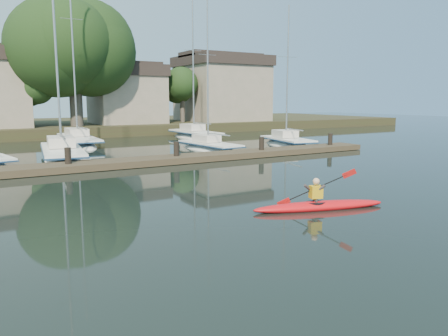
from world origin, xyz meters
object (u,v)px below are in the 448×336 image
sailboat_7 (195,140)px  dock (126,163)px  sailboat_2 (63,162)px  sailboat_6 (79,147)px  kayak (319,204)px  sailboat_4 (287,148)px  sailboat_3 (210,153)px

sailboat_7 → dock: bearing=-130.2°
sailboat_2 → sailboat_6: sailboat_6 is taller
kayak → sailboat_4: sailboat_4 is taller
kayak → dock: kayak is taller
sailboat_4 → kayak: bearing=-115.0°
dock → sailboat_4: sailboat_4 is taller
sailboat_3 → sailboat_4: (6.65, -0.47, -0.02)m
sailboat_3 → kayak: bearing=-111.3°
dock → sailboat_7: bearing=50.8°
sailboat_2 → sailboat_3: size_ratio=1.41×
sailboat_3 → sailboat_6: sailboat_6 is taller
kayak → sailboat_4: bearing=70.5°
sailboat_3 → sailboat_7: 9.89m
sailboat_7 → kayak: bearing=-109.2°
sailboat_2 → sailboat_7: sailboat_2 is taller
sailboat_4 → sailboat_6: (-13.83, 9.41, -0.00)m
sailboat_2 → sailboat_6: size_ratio=0.98×
sailboat_4 → sailboat_6: 16.72m
sailboat_2 → sailboat_4: sailboat_2 is taller
sailboat_2 → sailboat_7: (13.45, 8.61, -0.00)m
sailboat_6 → sailboat_7: 10.69m
dock → sailboat_6: 13.29m
sailboat_4 → sailboat_7: (-3.14, 9.72, -0.01)m
sailboat_4 → sailboat_7: sailboat_7 is taller
dock → sailboat_6: size_ratio=2.03×
kayak → sailboat_3: 17.42m
dock → sailboat_6: (0.38, 13.28, -0.40)m
kayak → sailboat_7: (8.50, 25.93, -0.39)m
kayak → dock: size_ratio=0.14×
sailboat_6 → kayak: bearing=-82.8°
dock → sailboat_6: bearing=88.4°
sailboat_3 → sailboat_7: sailboat_7 is taller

